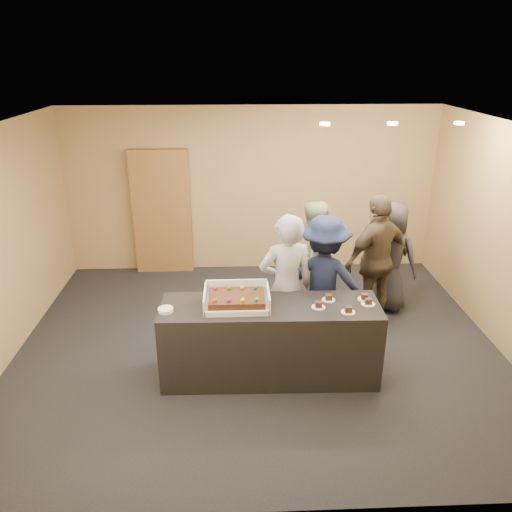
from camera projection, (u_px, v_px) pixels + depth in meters
name	position (u px, v px, depth m)	size (l,w,h in m)	color
room	(259.00, 246.00, 5.84)	(6.04, 6.00, 2.70)	black
serving_counter	(270.00, 341.00, 5.58)	(2.40, 0.70, 0.90)	black
storage_cabinet	(162.00, 212.00, 8.13)	(0.93, 0.15, 2.05)	brown
cake_box	(237.00, 301.00, 5.40)	(0.70, 0.48, 0.21)	white
sheet_cake	(237.00, 298.00, 5.36)	(0.60, 0.41, 0.12)	black
plate_stack	(166.00, 310.00, 5.28)	(0.16, 0.16, 0.04)	white
slice_a	(318.00, 306.00, 5.36)	(0.15, 0.15, 0.07)	white
slice_b	(329.00, 298.00, 5.52)	(0.15, 0.15, 0.07)	white
slice_c	(348.00, 310.00, 5.26)	(0.15, 0.15, 0.07)	white
slice_d	(365.00, 298.00, 5.54)	(0.15, 0.15, 0.07)	white
slice_e	(368.00, 302.00, 5.43)	(0.15, 0.15, 0.07)	white
person_server_grey	(286.00, 287.00, 5.84)	(0.65, 0.43, 1.79)	#A1A2A7
person_sage_man	(311.00, 261.00, 6.73)	(0.81, 0.63, 1.67)	gray
person_navy_man	(324.00, 281.00, 6.13)	(1.08, 0.62, 1.68)	#181F3C
person_brown_extra	(377.00, 260.00, 6.61)	(1.05, 0.44, 1.79)	brown
person_dark_suit	(390.00, 257.00, 6.98)	(0.77, 0.50, 1.58)	#2B2A30
ceiling_spotlights	(392.00, 124.00, 5.86)	(1.72, 0.12, 0.03)	#FFEAC6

